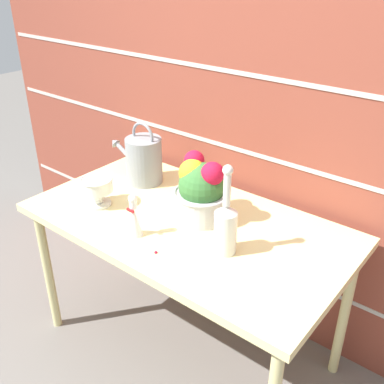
{
  "coord_description": "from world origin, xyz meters",
  "views": [
    {
      "loc": [
        1.04,
        -1.26,
        1.75
      ],
      "look_at": [
        0.0,
        0.04,
        0.86
      ],
      "focal_mm": 42.0,
      "sensor_mm": 36.0,
      "label": 1
    }
  ],
  "objects_px": {
    "flower_planter": "(201,190)",
    "crystal_pedestal_bowl": "(97,187)",
    "figurine_vase": "(134,219)",
    "glass_decanter": "(226,225)",
    "watering_can": "(144,159)"
  },
  "relations": [
    {
      "from": "watering_can",
      "to": "glass_decanter",
      "type": "bearing_deg",
      "value": -20.04
    },
    {
      "from": "crystal_pedestal_bowl",
      "to": "figurine_vase",
      "type": "height_order",
      "value": "figurine_vase"
    },
    {
      "from": "flower_planter",
      "to": "crystal_pedestal_bowl",
      "type": "bearing_deg",
      "value": -153.84
    },
    {
      "from": "crystal_pedestal_bowl",
      "to": "glass_decanter",
      "type": "xyz_separation_m",
      "value": [
        0.65,
        0.06,
        0.03
      ]
    },
    {
      "from": "watering_can",
      "to": "flower_planter",
      "type": "relative_size",
      "value": 1.14
    },
    {
      "from": "watering_can",
      "to": "figurine_vase",
      "type": "xyz_separation_m",
      "value": [
        0.31,
        -0.37,
        -0.04
      ]
    },
    {
      "from": "watering_can",
      "to": "crystal_pedestal_bowl",
      "type": "height_order",
      "value": "watering_can"
    },
    {
      "from": "glass_decanter",
      "to": "figurine_vase",
      "type": "height_order",
      "value": "glass_decanter"
    },
    {
      "from": "watering_can",
      "to": "flower_planter",
      "type": "xyz_separation_m",
      "value": [
        0.43,
        -0.09,
        0.01
      ]
    },
    {
      "from": "glass_decanter",
      "to": "figurine_vase",
      "type": "relative_size",
      "value": 1.95
    },
    {
      "from": "figurine_vase",
      "to": "glass_decanter",
      "type": "bearing_deg",
      "value": 21.16
    },
    {
      "from": "watering_can",
      "to": "figurine_vase",
      "type": "height_order",
      "value": "watering_can"
    },
    {
      "from": "watering_can",
      "to": "figurine_vase",
      "type": "relative_size",
      "value": 1.73
    },
    {
      "from": "flower_planter",
      "to": "glass_decanter",
      "type": "xyz_separation_m",
      "value": [
        0.23,
        -0.15,
        -0.01
      ]
    },
    {
      "from": "watering_can",
      "to": "glass_decanter",
      "type": "relative_size",
      "value": 0.89
    }
  ]
}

